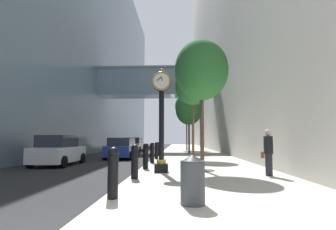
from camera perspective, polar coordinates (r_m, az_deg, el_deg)
name	(u,v)px	position (r m, az deg, el deg)	size (l,w,h in m)	color
ground_plane	(162,153)	(30.84, -1.23, -7.82)	(110.00, 110.00, 0.00)	#262628
sidewalk_right	(189,151)	(33.80, 4.27, -7.45)	(6.09, 80.00, 0.14)	beige
building_block_left	(71,34)	(38.78, -19.32, 15.50)	(22.79, 80.00, 29.92)	slate
street_clock	(161,114)	(11.73, -1.35, 0.11)	(0.84, 0.55, 4.42)	black
bollard_nearest	(113,171)	(6.71, -11.29, -11.36)	(0.26, 0.26, 1.19)	black
bollard_second	(135,161)	(9.85, -6.88, -9.35)	(0.26, 0.26, 1.19)	black
bollard_third	(146,155)	(13.04, -4.64, -8.30)	(0.26, 0.26, 1.19)	black
bollard_fourth	(152,152)	(16.23, -3.29, -7.66)	(0.26, 0.26, 1.19)	black
bollard_fifth	(157,150)	(19.44, -2.38, -7.22)	(0.26, 0.26, 1.19)	black
bollard_sixth	(160,148)	(22.65, -1.73, -6.91)	(0.26, 0.26, 1.19)	black
street_tree_near	(201,71)	(12.78, 6.90, 9.10)	(2.42, 2.42, 5.90)	#333335
street_tree_mid_near	(193,85)	(20.28, 5.12, 6.13)	(2.56, 2.56, 6.79)	#333335
street_tree_mid_far	(189,110)	(27.57, 4.33, 1.08)	(2.64, 2.64, 5.83)	#333335
street_tree_far	(187,106)	(35.19, 3.86, 1.86)	(2.95, 2.95, 7.30)	#333335
trash_bin	(193,179)	(6.03, 5.11, -12.99)	(0.53, 0.53, 1.05)	#383D42
pedestrian_walking	(268,151)	(11.16, 19.99, -7.03)	(0.50, 0.40, 1.74)	#23232D
car_blue_near	(122,148)	(22.04, -9.45, -6.82)	(2.13, 4.58, 1.63)	navy
car_silver_mid	(135,144)	(35.83, -6.89, -6.06)	(2.14, 4.17, 1.73)	#B7BABF
car_white_far	(58,151)	(17.31, -21.69, -6.90)	(2.03, 4.25, 1.74)	silver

